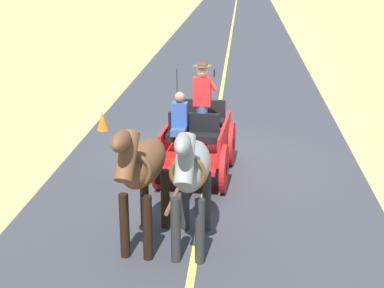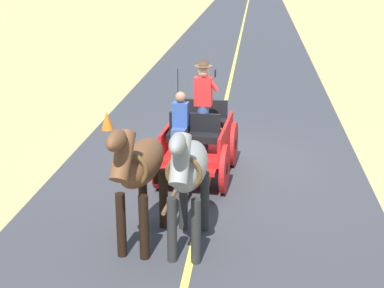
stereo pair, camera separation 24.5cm
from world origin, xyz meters
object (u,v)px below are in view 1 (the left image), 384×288
Objects in this scene: horse_drawn_carriage at (197,140)px; horse_near_side at (191,171)px; horse_off_side at (143,168)px; traffic_cone at (103,121)px.

horse_drawn_carriage is 2.04× the size of horse_near_side.
horse_off_side is (0.60, 2.99, 0.51)m from horse_drawn_carriage.
horse_drawn_carriage is 3.09m from horse_near_side.
horse_drawn_carriage is at bearing -101.34° from horse_off_side.
horse_near_side is 1.00× the size of horse_off_side.
horse_drawn_carriage is at bearing 131.76° from traffic_cone.
horse_near_side and horse_off_side have the same top height.
traffic_cone is (2.89, -6.11, -1.07)m from horse_near_side.
horse_drawn_carriage reaches higher than horse_near_side.
horse_drawn_carriage is 3.10m from horse_off_side.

